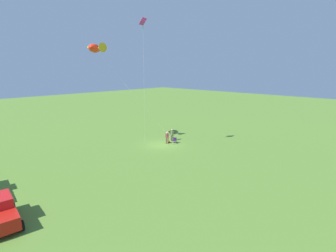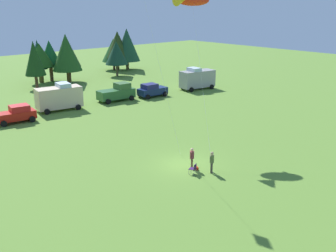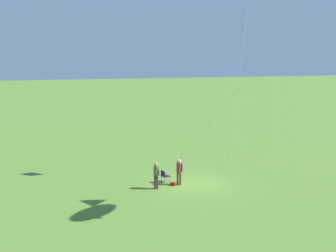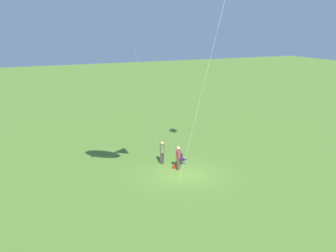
# 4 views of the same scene
# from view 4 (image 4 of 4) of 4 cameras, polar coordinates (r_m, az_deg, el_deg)

# --- Properties ---
(ground_plane) EXTENTS (160.00, 160.00, 0.00)m
(ground_plane) POSITION_cam_4_polar(r_m,az_deg,el_deg) (27.53, 2.29, -7.00)
(ground_plane) COLOR #567E2D
(person_kite_flyer) EXTENTS (0.53, 0.48, 1.74)m
(person_kite_flyer) POSITION_cam_4_polar(r_m,az_deg,el_deg) (29.13, -0.85, -3.62)
(person_kite_flyer) COLOR #3D3332
(person_kite_flyer) RESTS_ON ground
(folding_chair) EXTENTS (0.62, 0.62, 0.82)m
(folding_chair) POSITION_cam_4_polar(r_m,az_deg,el_deg) (29.15, 1.96, -4.72)
(folding_chair) COLOR #2A1242
(folding_chair) RESTS_ON ground
(person_spectator) EXTENTS (0.51, 0.48, 1.74)m
(person_spectator) POSITION_cam_4_polar(r_m,az_deg,el_deg) (27.97, 1.54, -4.40)
(person_spectator) COLOR brown
(person_spectator) RESTS_ON ground
(backpack_on_grass) EXTENTS (0.33, 0.38, 0.22)m
(backpack_on_grass) POSITION_cam_4_polar(r_m,az_deg,el_deg) (28.61, 0.95, -5.90)
(backpack_on_grass) COLOR #9E220B
(backpack_on_grass) RESTS_ON ground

